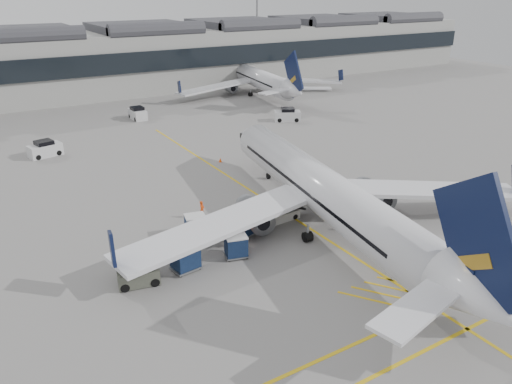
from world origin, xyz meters
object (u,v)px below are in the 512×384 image
baggage_cart_a (185,257)px  ramp_agent_a (202,210)px  pushback_tug (138,275)px  airliner_main (326,193)px  belt_loader (275,215)px  ramp_agent_b (241,236)px

baggage_cart_a → ramp_agent_a: (4.84, 7.35, -0.29)m
baggage_cart_a → pushback_tug: bearing=171.7°
ramp_agent_a → pushback_tug: size_ratio=0.52×
airliner_main → ramp_agent_a: (-8.21, 7.02, -2.33)m
belt_loader → pushback_tug: size_ratio=1.67×
baggage_cart_a → ramp_agent_a: 8.80m
pushback_tug → baggage_cart_a: bearing=11.1°
ramp_agent_a → airliner_main: bearing=-82.9°
ramp_agent_b → pushback_tug: bearing=-31.1°
ramp_agent_a → belt_loader: bearing=-79.1°
airliner_main → belt_loader: bearing=143.4°
belt_loader → ramp_agent_b: 5.45m
belt_loader → baggage_cart_a: bearing=-164.8°
airliner_main → ramp_agent_a: airliner_main is taller
pushback_tug → ramp_agent_a: bearing=52.9°
baggage_cart_a → ramp_agent_b: bearing=2.7°
airliner_main → ramp_agent_b: bearing=-174.9°
ramp_agent_a → ramp_agent_b: bearing=-129.1°
airliner_main → pushback_tug: bearing=-169.3°
ramp_agent_a → ramp_agent_b: 6.40m
belt_loader → ramp_agent_a: 6.48m
belt_loader → ramp_agent_a: (-5.20, 3.87, 0.20)m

